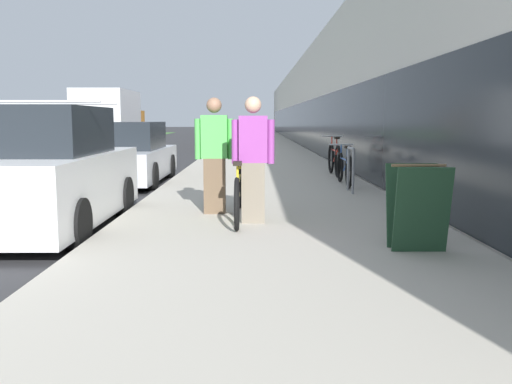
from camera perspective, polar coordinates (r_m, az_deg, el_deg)
name	(u,v)px	position (r m, az deg, el deg)	size (l,w,h in m)	color
sidewalk_slab	(259,151)	(25.96, 0.35, 4.13)	(4.37, 70.00, 0.14)	#BCB5A5
storefront_facade	(380,105)	(34.75, 12.31, 8.54)	(10.01, 70.00, 4.74)	silver
lawn_strip	(15,148)	(32.43, -22.93, 4.09)	(7.26, 70.00, 0.03)	#478438
tandem_bicycle	(239,192)	(7.82, -1.74, -0.02)	(0.52, 2.49, 0.83)	black
person_rider	(253,160)	(7.46, -0.30, 3.24)	(0.56, 0.22, 1.65)	#756B5B
person_bystander	(214,156)	(8.23, -4.17, 3.65)	(0.56, 0.22, 1.66)	brown
bike_rack_hoop	(351,165)	(10.76, 9.45, 2.70)	(0.05, 0.60, 0.84)	gray
cruiser_bike_nearest	(344,168)	(11.94, 8.83, 2.41)	(0.52, 1.79, 0.83)	black
cruiser_bike_middle	(334,159)	(13.98, 7.84, 3.30)	(0.52, 1.89, 0.95)	black
sandwich_board_sign	(417,207)	(6.14, 15.83, -1.45)	(0.56, 0.56, 0.90)	#23472D
parked_sedan_curbside	(39,175)	(8.24, -20.89, 1.64)	(1.96, 4.01, 1.74)	white
vintage_roadster_curbside	(129,156)	(13.66, -12.60, 3.55)	(1.73, 4.38, 1.44)	silver
moving_truck	(110,120)	(29.76, -14.37, 7.00)	(2.46, 6.27, 2.91)	orange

